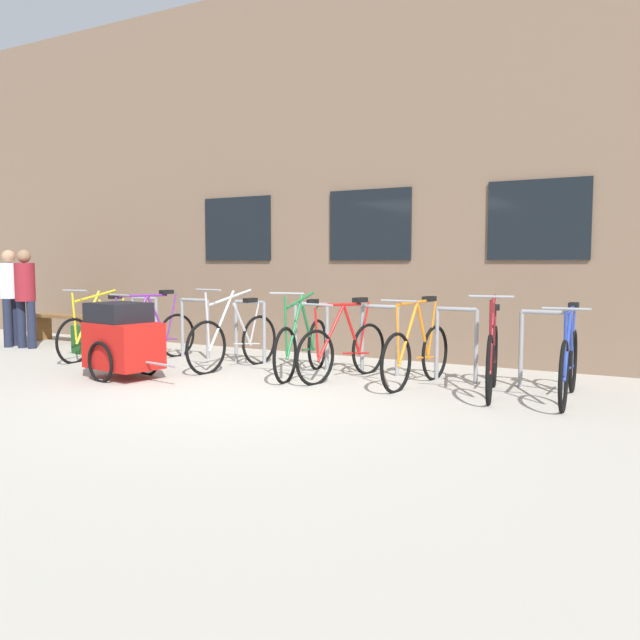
# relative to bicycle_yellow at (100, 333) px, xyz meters

# --- Properties ---
(ground_plane) EXTENTS (42.00, 42.00, 0.00)m
(ground_plane) POSITION_rel_bicycle_yellow_xyz_m (3.48, -1.20, -0.37)
(ground_plane) COLOR #B2ADA0
(storefront_building) EXTENTS (28.00, 5.85, 5.74)m
(storefront_building) POSITION_rel_bicycle_yellow_xyz_m (3.48, 4.90, 2.50)
(storefront_building) COLOR #7A604C
(storefront_building) RESTS_ON ground
(bike_rack) EXTENTS (6.54, 0.05, 0.89)m
(bike_rack) POSITION_rel_bicycle_yellow_xyz_m (3.23, 0.70, 0.16)
(bike_rack) COLOR gray
(bike_rack) RESTS_ON ground
(bicycle_yellow) EXTENTS (0.44, 1.70, 1.06)m
(bicycle_yellow) POSITION_rel_bicycle_yellow_xyz_m (0.00, 0.00, 0.00)
(bicycle_yellow) COLOR black
(bicycle_yellow) RESTS_ON ground
(bicycle_green) EXTENTS (0.46, 1.77, 1.09)m
(bicycle_green) POSITION_rel_bicycle_yellow_xyz_m (3.40, 0.17, 0.01)
(bicycle_green) COLOR black
(bicycle_green) RESTS_ON ground
(bicycle_maroon) EXTENTS (0.50, 1.71, 1.11)m
(bicycle_maroon) POSITION_rel_bicycle_yellow_xyz_m (5.80, 0.13, 0.02)
(bicycle_maroon) COLOR black
(bicycle_maroon) RESTS_ON ground
(bicycle_purple) EXTENTS (0.46, 1.70, 1.04)m
(bicycle_purple) POSITION_rel_bicycle_yellow_xyz_m (0.79, 0.18, 0.01)
(bicycle_purple) COLOR black
(bicycle_purple) RESTS_ON ground
(bicycle_orange) EXTENTS (0.44, 1.66, 1.04)m
(bicycle_orange) POSITION_rel_bicycle_yellow_xyz_m (4.90, 0.23, 0.01)
(bicycle_orange) COLOR black
(bicycle_orange) RESTS_ON ground
(bicycle_silver) EXTENTS (0.44, 1.73, 1.11)m
(bicycle_silver) POSITION_rel_bicycle_yellow_xyz_m (2.33, 0.18, 0.02)
(bicycle_silver) COLOR black
(bicycle_silver) RESTS_ON ground
(bicycle_blue) EXTENTS (0.44, 1.80, 1.01)m
(bicycle_blue) POSITION_rel_bicycle_yellow_xyz_m (6.58, 0.19, 0.02)
(bicycle_blue) COLOR black
(bicycle_blue) RESTS_ON ground
(bicycle_red) EXTENTS (0.51, 1.66, 1.00)m
(bicycle_red) POSITION_rel_bicycle_yellow_xyz_m (3.96, 0.20, -0.00)
(bicycle_red) COLOR black
(bicycle_red) RESTS_ON ground
(bike_trailer) EXTENTS (1.48, 0.78, 0.95)m
(bike_trailer) POSITION_rel_bicycle_yellow_xyz_m (1.57, -1.08, 0.12)
(bike_trailer) COLOR red
(bike_trailer) RESTS_ON ground
(wooden_bench) EXTENTS (1.44, 0.40, 0.49)m
(wooden_bench) POSITION_rel_bicycle_yellow_xyz_m (-2.18, 1.14, -0.02)
(wooden_bench) COLOR brown
(wooden_bench) RESTS_ON ground
(person_by_bench) EXTENTS (0.36, 0.32, 1.64)m
(person_by_bench) POSITION_rel_bicycle_yellow_xyz_m (-1.97, 0.22, 0.57)
(person_by_bench) COLOR #1E2338
(person_by_bench) RESTS_ON ground
(person_browsing) EXTENTS (0.32, 0.34, 1.64)m
(person_browsing) POSITION_rel_bicycle_yellow_xyz_m (-2.40, 0.25, 0.57)
(person_browsing) COLOR #1E2338
(person_browsing) RESTS_ON ground
(backpack) EXTENTS (0.31, 0.24, 0.44)m
(backpack) POSITION_rel_bicycle_yellow_xyz_m (-0.65, 0.22, -0.15)
(backpack) COLOR #1E4C1E
(backpack) RESTS_ON ground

